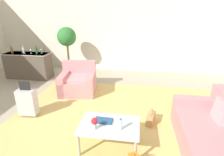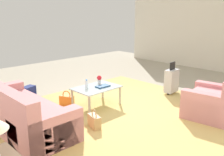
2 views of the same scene
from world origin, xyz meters
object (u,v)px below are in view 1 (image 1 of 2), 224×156
wine_bottle_clear (24,51)px  potted_ficus (67,43)px  flower_vase (94,122)px  handbag_tan (151,118)px  wine_glass_rightmost (41,50)px  wine_glass_left_of_centre (22,50)px  wine_glass_leftmost (12,50)px  couch (224,147)px  coffee_table_book (103,121)px  armchair (78,82)px  wine_glass_right_of_centre (31,50)px  suitcase_silver (27,102)px  water_bottle (120,124)px  wine_bottle_green (37,51)px  bar_console (29,65)px  coffee_table (109,127)px  wine_bottle_amber (12,50)px

wine_bottle_clear → potted_ficus: bearing=28.6°
flower_vase → handbag_tan: flower_vase is taller
wine_glass_rightmost → wine_bottle_clear: 0.59m
wine_glass_left_of_centre → handbag_tan: 5.10m
wine_glass_leftmost → couch: bearing=-28.8°
couch → coffee_table_book: size_ratio=7.52×
armchair → wine_glass_right_of_centre: 2.32m
couch → suitcase_silver: size_ratio=2.78×
wine_glass_right_of_centre → wine_bottle_clear: bearing=-153.0°
wine_glass_left_of_centre → armchair: bearing=-21.9°
water_bottle → wine_bottle_clear: (-3.71, 3.08, 0.49)m
coffee_table_book → wine_glass_left_of_centre: wine_glass_left_of_centre is taller
wine_glass_rightmost → wine_bottle_clear: size_ratio=0.51×
couch → wine_bottle_green: bearing=147.4°
handbag_tan → armchair: bearing=146.5°
armchair → bar_console: (-2.19, 0.93, 0.17)m
couch → armchair: bearing=143.8°
water_bottle → coffee_table_book: bearing=150.6°
water_bottle → wine_glass_leftmost: size_ratio=1.32×
wine_glass_right_of_centre → suitcase_silver: size_ratio=0.18×
flower_vase → wine_glass_leftmost: bearing=139.6°
wine_bottle_clear → wine_glass_rightmost: bearing=15.5°
armchair → flower_vase: bearing=-64.9°
water_bottle → coffee_table_book: water_bottle is taller
coffee_table → potted_ficus: bearing=120.7°
armchair → coffee_table: 2.54m
couch → wine_bottle_green: size_ratio=7.87×
water_bottle → wine_glass_right_of_centre: 4.77m
wine_bottle_green → potted_ficus: 1.11m
coffee_table_book → wine_glass_left_of_centre: bearing=141.0°
armchair → suitcase_silver: size_ratio=1.31×
wine_bottle_amber → wine_bottle_clear: bearing=0.0°
flower_vase → wine_glass_right_of_centre: size_ratio=1.33×
flower_vase → wine_bottle_green: size_ratio=0.68×
bar_console → wine_glass_leftmost: bearing=178.7°
suitcase_silver → handbag_tan: suitcase_silver is taller
armchair → water_bottle: bearing=-56.4°
couch → wine_bottle_clear: (-5.31, 3.08, 0.73)m
wine_glass_rightmost → wine_glass_leftmost: bearing=-178.5°
wine_glass_rightmost → coffee_table_book: bearing=-47.3°
couch → coffee_table: (-1.80, 0.10, 0.09)m
suitcase_silver → potted_ficus: size_ratio=0.48×
armchair → wine_bottle_clear: size_ratio=3.73×
wine_glass_right_of_centre → coffee_table_book: bearing=-43.2°
armchair → coffee_table_book: armchair is taller
wine_bottle_green → armchair: bearing=-25.3°
wine_bottle_amber → suitcase_silver: 3.09m
handbag_tan → coffee_table_book: bearing=-140.6°
potted_ficus → wine_bottle_green: bearing=-139.1°
couch → wine_glass_leftmost: bearing=151.2°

